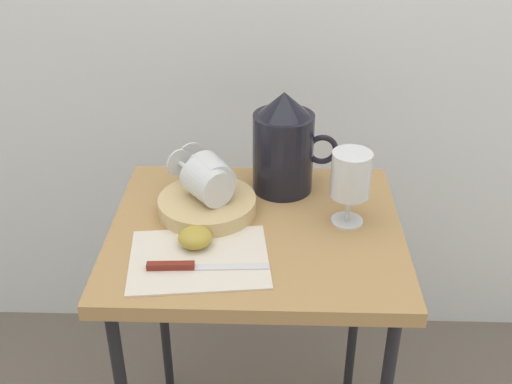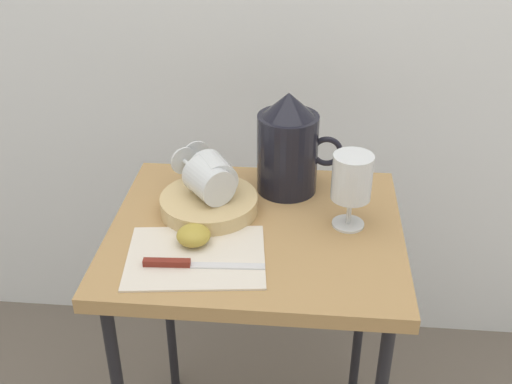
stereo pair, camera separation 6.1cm
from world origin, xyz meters
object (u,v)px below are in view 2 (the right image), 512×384
Objects in this scene: apple_half_left at (194,235)px; table at (256,255)px; wine_glass_tipped_far at (212,174)px; basket_tray at (209,204)px; wine_glass_upright at (352,181)px; pitcher at (288,152)px; wine_glass_tipped_near at (208,180)px; knife at (186,264)px.

table is at bearing 32.61° from apple_half_left.
basket_tray is at bearing -102.16° from wine_glass_tipped_far.
wine_glass_upright is 0.32m from apple_half_left.
basket_tray is at bearing 153.82° from table.
pitcher is at bearing 29.23° from wine_glass_tipped_far.
wine_glass_tipped_near is (-0.10, 0.05, 0.14)m from table.
knife is (-0.17, -0.30, -0.08)m from pitcher.
wine_glass_tipped_far is (0.00, 0.02, 0.06)m from basket_tray.
pitcher is 0.35m from knife.
table is 0.23m from pitcher.
apple_half_left is at bearing -147.39° from table.
wine_glass_tipped_near is 0.02m from wine_glass_tipped_far.
wine_glass_tipped_far is (0.01, 0.02, 0.00)m from wine_glass_tipped_near.
table is 3.15× the size of knife.
pitcher reaches higher than table.
table is at bearing -26.55° from wine_glass_tipped_near.
wine_glass_tipped_near is (-0.15, -0.11, -0.02)m from pitcher.
wine_glass_tipped_far reaches higher than apple_half_left.
basket_tray is at bearing 85.02° from apple_half_left.
basket_tray is (-0.10, 0.05, 0.08)m from table.
pitcher reaches higher than apple_half_left.
basket_tray is 0.29m from wine_glass_upright.
wine_glass_tipped_far is at bearing -150.77° from pitcher.
wine_glass_upright is at bearing -9.96° from wine_glass_tipped_far.
basket_tray is 0.19m from knife.
knife is (-0.11, -0.14, 0.08)m from table.
knife is at bearing -150.59° from wine_glass_upright.
wine_glass_tipped_far is at bearing 83.86° from apple_half_left.
wine_glass_upright is 0.28m from wine_glass_tipped_far.
apple_half_left reaches higher than table.
wine_glass_tipped_far reaches higher than wine_glass_tipped_near.
wine_glass_tipped_near reaches higher than knife.
wine_glass_tipped_near is at bearing -104.05° from wine_glass_tipped_far.
table is at bearing -37.07° from wine_glass_tipped_far.
wine_glass_upright is at bearing 7.46° from table.
pitcher is (0.05, 0.16, 0.16)m from table.
table is 0.25m from wine_glass_upright.
pitcher reaches higher than knife.
table is 4.32× the size of wine_glass_tipped_near.
wine_glass_upright is 0.70× the size of knife.
table is 0.14m from basket_tray.
knife is at bearing -119.25° from pitcher.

